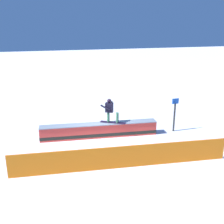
{
  "coord_description": "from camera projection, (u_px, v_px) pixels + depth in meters",
  "views": [
    {
      "loc": [
        3.68,
        12.91,
        5.67
      ],
      "look_at": [
        -0.37,
        1.05,
        1.7
      ],
      "focal_mm": 42.45,
      "sensor_mm": 36.0,
      "label": 1
    }
  ],
  "objects": [
    {
      "name": "trail_marker",
      "position": [
        174.0,
        114.0,
        14.98
      ],
      "size": [
        0.4,
        0.1,
        1.94
      ],
      "color": "#262628",
      "rests_on": "ground_plane"
    },
    {
      "name": "snowboarder",
      "position": [
        110.0,
        110.0,
        14.2
      ],
      "size": [
        1.35,
        1.01,
        1.32
      ],
      "color": "black",
      "rests_on": "grind_box"
    },
    {
      "name": "grind_box",
      "position": [
        99.0,
        131.0,
        14.38
      ],
      "size": [
        6.33,
        1.52,
        0.77
      ],
      "color": "#D43C35",
      "rests_on": "ground_plane"
    },
    {
      "name": "safety_fence",
      "position": [
        123.0,
        157.0,
        11.13
      ],
      "size": [
        9.21,
        1.43,
        0.99
      ],
      "primitive_type": "cube",
      "rotation": [
        0.0,
        0.0,
        -0.15
      ],
      "color": "orange",
      "rests_on": "ground_plane"
    },
    {
      "name": "ground_plane",
      "position": [
        99.0,
        137.0,
        14.49
      ],
      "size": [
        120.0,
        120.0,
        0.0
      ],
      "primitive_type": "plane",
      "color": "white"
    }
  ]
}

